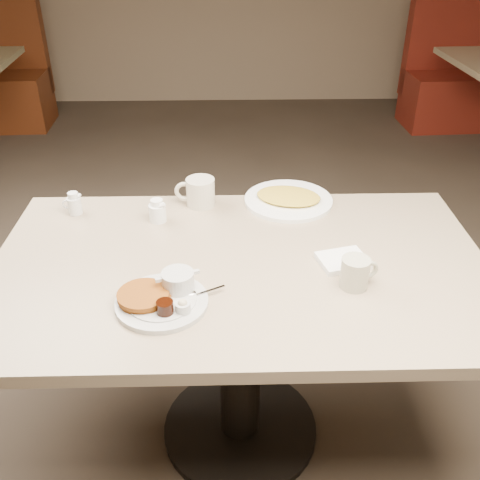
{
  "coord_description": "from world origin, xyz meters",
  "views": [
    {
      "loc": [
        -0.04,
        -1.37,
        1.68
      ],
      "look_at": [
        0.0,
        0.02,
        0.82
      ],
      "focal_mm": 41.16,
      "sensor_mm": 36.0,
      "label": 1
    }
  ],
  "objects_px": {
    "creamer_right": "(157,211)",
    "main_plate": "(163,296)",
    "hash_plate": "(288,199)",
    "creamer_left": "(74,204)",
    "coffee_mug_near": "(356,272)",
    "diner_table": "(240,308)",
    "coffee_mug_far": "(199,192)"
  },
  "relations": [
    {
      "from": "creamer_left",
      "to": "hash_plate",
      "type": "height_order",
      "value": "creamer_left"
    },
    {
      "from": "diner_table",
      "to": "coffee_mug_near",
      "type": "distance_m",
      "value": 0.4
    },
    {
      "from": "coffee_mug_far",
      "to": "creamer_left",
      "type": "height_order",
      "value": "coffee_mug_far"
    },
    {
      "from": "coffee_mug_near",
      "to": "coffee_mug_far",
      "type": "height_order",
      "value": "coffee_mug_far"
    },
    {
      "from": "coffee_mug_near",
      "to": "diner_table",
      "type": "bearing_deg",
      "value": 159.21
    },
    {
      "from": "main_plate",
      "to": "coffee_mug_far",
      "type": "relative_size",
      "value": 2.21
    },
    {
      "from": "creamer_right",
      "to": "main_plate",
      "type": "bearing_deg",
      "value": -82.51
    },
    {
      "from": "main_plate",
      "to": "hash_plate",
      "type": "relative_size",
      "value": 0.84
    },
    {
      "from": "coffee_mug_far",
      "to": "creamer_right",
      "type": "xyz_separation_m",
      "value": [
        -0.14,
        -0.11,
        -0.01
      ]
    },
    {
      "from": "diner_table",
      "to": "creamer_left",
      "type": "height_order",
      "value": "creamer_left"
    },
    {
      "from": "coffee_mug_near",
      "to": "creamer_left",
      "type": "relative_size",
      "value": 1.53
    },
    {
      "from": "coffee_mug_near",
      "to": "hash_plate",
      "type": "height_order",
      "value": "coffee_mug_near"
    },
    {
      "from": "creamer_right",
      "to": "hash_plate",
      "type": "xyz_separation_m",
      "value": [
        0.46,
        0.12,
        -0.02
      ]
    },
    {
      "from": "diner_table",
      "to": "coffee_mug_far",
      "type": "distance_m",
      "value": 0.46
    },
    {
      "from": "creamer_left",
      "to": "creamer_right",
      "type": "height_order",
      "value": "same"
    },
    {
      "from": "diner_table",
      "to": "creamer_right",
      "type": "bearing_deg",
      "value": 135.69
    },
    {
      "from": "creamer_left",
      "to": "diner_table",
      "type": "bearing_deg",
      "value": -29.92
    },
    {
      "from": "coffee_mug_near",
      "to": "creamer_left",
      "type": "bearing_deg",
      "value": 153.21
    },
    {
      "from": "coffee_mug_near",
      "to": "hash_plate",
      "type": "distance_m",
      "value": 0.53
    },
    {
      "from": "creamer_left",
      "to": "hash_plate",
      "type": "xyz_separation_m",
      "value": [
        0.75,
        0.06,
        -0.02
      ]
    },
    {
      "from": "coffee_mug_far",
      "to": "creamer_right",
      "type": "relative_size",
      "value": 1.87
    },
    {
      "from": "main_plate",
      "to": "diner_table",
      "type": "bearing_deg",
      "value": 40.74
    },
    {
      "from": "diner_table",
      "to": "creamer_right",
      "type": "xyz_separation_m",
      "value": [
        -0.27,
        0.27,
        0.21
      ]
    },
    {
      "from": "coffee_mug_far",
      "to": "creamer_right",
      "type": "distance_m",
      "value": 0.18
    },
    {
      "from": "main_plate",
      "to": "creamer_left",
      "type": "distance_m",
      "value": 0.62
    },
    {
      "from": "coffee_mug_near",
      "to": "coffee_mug_far",
      "type": "xyz_separation_m",
      "value": [
        -0.45,
        0.5,
        0.0
      ]
    },
    {
      "from": "diner_table",
      "to": "coffee_mug_far",
      "type": "height_order",
      "value": "coffee_mug_far"
    },
    {
      "from": "main_plate",
      "to": "hash_plate",
      "type": "height_order",
      "value": "main_plate"
    },
    {
      "from": "main_plate",
      "to": "hash_plate",
      "type": "xyz_separation_m",
      "value": [
        0.4,
        0.57,
        -0.01
      ]
    },
    {
      "from": "coffee_mug_near",
      "to": "hash_plate",
      "type": "xyz_separation_m",
      "value": [
        -0.14,
        0.51,
        -0.03
      ]
    },
    {
      "from": "creamer_right",
      "to": "diner_table",
      "type": "bearing_deg",
      "value": -44.31
    },
    {
      "from": "coffee_mug_far",
      "to": "creamer_left",
      "type": "bearing_deg",
      "value": -172.95
    }
  ]
}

